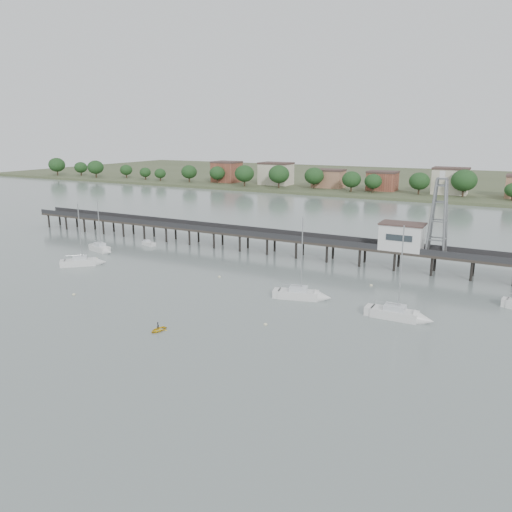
{
  "coord_description": "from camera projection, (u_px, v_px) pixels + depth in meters",
  "views": [
    {
      "loc": [
        44.74,
        -37.37,
        26.56
      ],
      "look_at": [
        2.35,
        42.0,
        4.0
      ],
      "focal_mm": 35.0,
      "sensor_mm": 36.0,
      "label": 1
    }
  ],
  "objects": [
    {
      "name": "sailboat_d",
      "position": [
        405.0,
        316.0,
        72.08
      ],
      "size": [
        8.9,
        2.62,
        14.62
      ],
      "rotation": [
        0.0,
        0.0,
        -0.0
      ],
      "color": "silver",
      "rests_on": "ground"
    },
    {
      "name": "pier_building",
      "position": [
        402.0,
        236.0,
        97.16
      ],
      "size": [
        8.4,
        5.4,
        5.3
      ],
      "color": "silver",
      "rests_on": "ground"
    },
    {
      "name": "sailboat_c",
      "position": [
        307.0,
        295.0,
        81.07
      ],
      "size": [
        9.0,
        4.62,
        14.24
      ],
      "rotation": [
        0.0,
        0.0,
        0.26
      ],
      "color": "silver",
      "rests_on": "ground"
    },
    {
      "name": "mooring_buoys",
      "position": [
        241.0,
        292.0,
        84.35
      ],
      "size": [
        82.02,
        29.04,
        0.39
      ],
      "color": "beige",
      "rests_on": "ground"
    },
    {
      "name": "white_tender",
      "position": [
        149.0,
        244.0,
        119.23
      ],
      "size": [
        3.95,
        2.43,
        1.43
      ],
      "rotation": [
        0.0,
        0.0,
        -0.26
      ],
      "color": "silver",
      "rests_on": "ground"
    },
    {
      "name": "ground_plane",
      "position": [
        71.0,
        363.0,
        58.88
      ],
      "size": [
        500.0,
        500.0,
        0.0
      ],
      "primitive_type": "plane",
      "color": "slate",
      "rests_on": "ground"
    },
    {
      "name": "pier",
      "position": [
        285.0,
        238.0,
        109.29
      ],
      "size": [
        150.0,
        5.0,
        5.5
      ],
      "color": "#2D2823",
      "rests_on": "ground"
    },
    {
      "name": "sailboat_a",
      "position": [
        87.0,
        262.0,
        101.61
      ],
      "size": [
        7.56,
        7.19,
        13.37
      ],
      "rotation": [
        0.0,
        0.0,
        0.74
      ],
      "color": "silver",
      "rests_on": "ground"
    },
    {
      "name": "sailboat_b",
      "position": [
        103.0,
        249.0,
        112.51
      ],
      "size": [
        7.66,
        3.99,
        12.24
      ],
      "rotation": [
        0.0,
        0.0,
        -0.26
      ],
      "color": "silver",
      "rests_on": "ground"
    },
    {
      "name": "yellow_dinghy",
      "position": [
        158.0,
        331.0,
        68.3
      ],
      "size": [
        1.86,
        0.8,
        2.52
      ],
      "primitive_type": "imported",
      "rotation": [
        0.0,
        0.0,
        -0.16
      ],
      "color": "yellow",
      "rests_on": "ground"
    },
    {
      "name": "dinghy_occupant",
      "position": [
        158.0,
        331.0,
        68.3
      ],
      "size": [
        0.76,
        1.09,
        0.24
      ],
      "primitive_type": "imported",
      "rotation": [
        0.0,
        0.0,
        2.72
      ],
      "color": "black",
      "rests_on": "ground"
    },
    {
      "name": "far_shore",
      "position": [
        429.0,
        181.0,
        263.46
      ],
      "size": [
        500.0,
        170.0,
        10.4
      ],
      "color": "#475133",
      "rests_on": "ground"
    },
    {
      "name": "lattice_tower",
      "position": [
        439.0,
        216.0,
        93.12
      ],
      "size": [
        3.2,
        3.2,
        15.5
      ],
      "color": "slate",
      "rests_on": "ground"
    }
  ]
}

